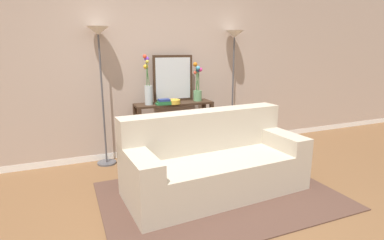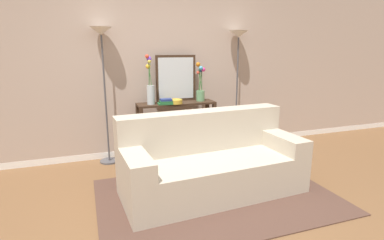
{
  "view_description": "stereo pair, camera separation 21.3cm",
  "coord_description": "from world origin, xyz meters",
  "px_view_note": "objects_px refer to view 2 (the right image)",
  "views": [
    {
      "loc": [
        -1.15,
        -2.35,
        1.57
      ],
      "look_at": [
        0.3,
        1.09,
        0.69
      ],
      "focal_mm": 28.45,
      "sensor_mm": 36.0,
      "label": 1
    },
    {
      "loc": [
        -0.95,
        -2.43,
        1.57
      ],
      "look_at": [
        0.3,
        1.09,
        0.69
      ],
      "focal_mm": 28.45,
      "sensor_mm": 36.0,
      "label": 2
    }
  ],
  "objects_px": {
    "floor_lamp_left": "(103,58)",
    "book_row_under_console": "(161,154)",
    "vase_short_flowers": "(200,87)",
    "book_stack": "(166,102)",
    "fruit_bowl": "(176,101)",
    "console_table": "(177,120)",
    "floor_lamp_right": "(238,57)",
    "vase_tall_flowers": "(150,87)",
    "wall_mirror": "(176,78)",
    "couch": "(211,164)"
  },
  "relations": [
    {
      "from": "couch",
      "to": "book_row_under_console",
      "type": "bearing_deg",
      "value": 102.63
    },
    {
      "from": "vase_tall_flowers",
      "to": "book_stack",
      "type": "height_order",
      "value": "vase_tall_flowers"
    },
    {
      "from": "book_stack",
      "to": "book_row_under_console",
      "type": "distance_m",
      "value": 0.8
    },
    {
      "from": "wall_mirror",
      "to": "vase_tall_flowers",
      "type": "distance_m",
      "value": 0.45
    },
    {
      "from": "book_stack",
      "to": "book_row_under_console",
      "type": "height_order",
      "value": "book_stack"
    },
    {
      "from": "vase_short_flowers",
      "to": "floor_lamp_right",
      "type": "bearing_deg",
      "value": 6.67
    },
    {
      "from": "floor_lamp_right",
      "to": "book_row_under_console",
      "type": "height_order",
      "value": "floor_lamp_right"
    },
    {
      "from": "book_row_under_console",
      "to": "vase_short_flowers",
      "type": "bearing_deg",
      "value": 0.5
    },
    {
      "from": "book_row_under_console",
      "to": "vase_tall_flowers",
      "type": "bearing_deg",
      "value": -171.85
    },
    {
      "from": "floor_lamp_left",
      "to": "fruit_bowl",
      "type": "height_order",
      "value": "floor_lamp_left"
    },
    {
      "from": "wall_mirror",
      "to": "vase_short_flowers",
      "type": "xyz_separation_m",
      "value": [
        0.34,
        -0.12,
        -0.13
      ]
    },
    {
      "from": "couch",
      "to": "wall_mirror",
      "type": "bearing_deg",
      "value": 89.55
    },
    {
      "from": "console_table",
      "to": "vase_short_flowers",
      "type": "relative_size",
      "value": 1.99
    },
    {
      "from": "floor_lamp_left",
      "to": "fruit_bowl",
      "type": "distance_m",
      "value": 1.13
    },
    {
      "from": "couch",
      "to": "wall_mirror",
      "type": "xyz_separation_m",
      "value": [
        0.01,
        1.36,
        0.83
      ]
    },
    {
      "from": "console_table",
      "to": "fruit_bowl",
      "type": "height_order",
      "value": "fruit_bowl"
    },
    {
      "from": "console_table",
      "to": "book_stack",
      "type": "xyz_separation_m",
      "value": [
        -0.18,
        -0.1,
        0.3
      ]
    },
    {
      "from": "floor_lamp_left",
      "to": "book_row_under_console",
      "type": "height_order",
      "value": "floor_lamp_left"
    },
    {
      "from": "floor_lamp_right",
      "to": "wall_mirror",
      "type": "bearing_deg",
      "value": 177.16
    },
    {
      "from": "book_stack",
      "to": "floor_lamp_left",
      "type": "bearing_deg",
      "value": 167.32
    },
    {
      "from": "couch",
      "to": "wall_mirror",
      "type": "height_order",
      "value": "wall_mirror"
    },
    {
      "from": "wall_mirror",
      "to": "couch",
      "type": "bearing_deg",
      "value": -90.45
    },
    {
      "from": "vase_tall_flowers",
      "to": "floor_lamp_left",
      "type": "bearing_deg",
      "value": 170.64
    },
    {
      "from": "fruit_bowl",
      "to": "floor_lamp_right",
      "type": "bearing_deg",
      "value": 9.28
    },
    {
      "from": "wall_mirror",
      "to": "book_stack",
      "type": "distance_m",
      "value": 0.44
    },
    {
      "from": "console_table",
      "to": "fruit_bowl",
      "type": "bearing_deg",
      "value": -110.74
    },
    {
      "from": "floor_lamp_left",
      "to": "book_stack",
      "type": "relative_size",
      "value": 8.63
    },
    {
      "from": "vase_short_flowers",
      "to": "book_stack",
      "type": "xyz_separation_m",
      "value": [
        -0.56,
        -0.1,
        -0.17
      ]
    },
    {
      "from": "couch",
      "to": "book_stack",
      "type": "xyz_separation_m",
      "value": [
        -0.21,
        1.13,
        0.53
      ]
    },
    {
      "from": "wall_mirror",
      "to": "book_row_under_console",
      "type": "height_order",
      "value": "wall_mirror"
    },
    {
      "from": "wall_mirror",
      "to": "book_stack",
      "type": "height_order",
      "value": "wall_mirror"
    },
    {
      "from": "book_row_under_console",
      "to": "couch",
      "type": "bearing_deg",
      "value": -77.37
    },
    {
      "from": "floor_lamp_left",
      "to": "book_row_under_console",
      "type": "xyz_separation_m",
      "value": [
        0.73,
        -0.08,
        -1.39
      ]
    },
    {
      "from": "console_table",
      "to": "book_stack",
      "type": "distance_m",
      "value": 0.37
    },
    {
      "from": "floor_lamp_left",
      "to": "vase_tall_flowers",
      "type": "xyz_separation_m",
      "value": [
        0.6,
        -0.1,
        -0.4
      ]
    },
    {
      "from": "floor_lamp_left",
      "to": "couch",
      "type": "bearing_deg",
      "value": -52.54
    },
    {
      "from": "console_table",
      "to": "floor_lamp_left",
      "type": "distance_m",
      "value": 1.33
    },
    {
      "from": "floor_lamp_right",
      "to": "wall_mirror",
      "type": "xyz_separation_m",
      "value": [
        -0.98,
        0.05,
        -0.3
      ]
    },
    {
      "from": "couch",
      "to": "wall_mirror",
      "type": "distance_m",
      "value": 1.59
    },
    {
      "from": "couch",
      "to": "floor_lamp_left",
      "type": "distance_m",
      "value": 2.0
    },
    {
      "from": "console_table",
      "to": "wall_mirror",
      "type": "relative_size",
      "value": 1.69
    },
    {
      "from": "couch",
      "to": "wall_mirror",
      "type": "relative_size",
      "value": 3.03
    },
    {
      "from": "vase_short_flowers",
      "to": "book_stack",
      "type": "relative_size",
      "value": 2.66
    },
    {
      "from": "book_stack",
      "to": "couch",
      "type": "bearing_deg",
      "value": -79.5
    },
    {
      "from": "floor_lamp_left",
      "to": "vase_short_flowers",
      "type": "xyz_separation_m",
      "value": [
        1.35,
        -0.08,
        -0.43
      ]
    },
    {
      "from": "floor_lamp_left",
      "to": "book_row_under_console",
      "type": "bearing_deg",
      "value": -6.3
    },
    {
      "from": "floor_lamp_right",
      "to": "book_row_under_console",
      "type": "bearing_deg",
      "value": -176.36
    },
    {
      "from": "floor_lamp_right",
      "to": "vase_tall_flowers",
      "type": "distance_m",
      "value": 1.45
    },
    {
      "from": "vase_short_flowers",
      "to": "book_row_under_console",
      "type": "height_order",
      "value": "vase_short_flowers"
    },
    {
      "from": "wall_mirror",
      "to": "fruit_bowl",
      "type": "bearing_deg",
      "value": -108.08
    }
  ]
}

